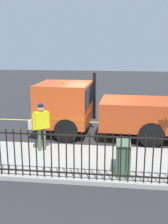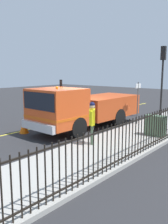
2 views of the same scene
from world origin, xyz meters
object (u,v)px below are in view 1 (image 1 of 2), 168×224
object	(u,v)px
worker_standing	(41,122)
utility_cabinet	(123,157)
work_truck	(102,108)
traffic_cone	(57,117)

from	to	relation	value
worker_standing	utility_cabinet	world-z (taller)	worker_standing
work_truck	traffic_cone	distance (m)	2.97
work_truck	utility_cabinet	xyz separation A→B (m)	(3.66, 0.86, -0.62)
worker_standing	traffic_cone	world-z (taller)	worker_standing
work_truck	traffic_cone	size ratio (longest dim) A/B	10.41
utility_cabinet	traffic_cone	xyz separation A→B (m)	(-5.33, -3.16, -0.26)
worker_standing	traffic_cone	xyz separation A→B (m)	(-3.93, -0.34, -0.84)
work_truck	worker_standing	distance (m)	2.98
worker_standing	utility_cabinet	distance (m)	3.20
utility_cabinet	traffic_cone	size ratio (longest dim) A/B	1.39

